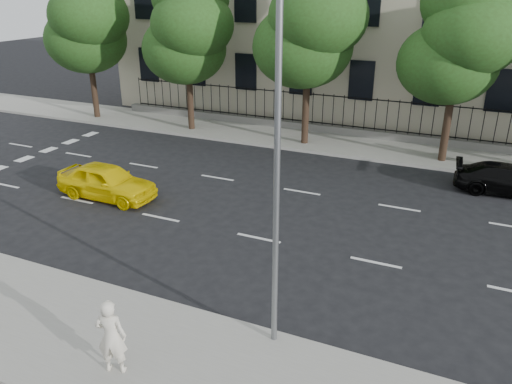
% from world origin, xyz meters
% --- Properties ---
extents(ground, '(120.00, 120.00, 0.00)m').
position_xyz_m(ground, '(0.00, 0.00, 0.00)').
color(ground, black).
rests_on(ground, ground).
extents(near_sidewalk, '(60.00, 4.00, 0.15)m').
position_xyz_m(near_sidewalk, '(0.00, -4.00, 0.07)').
color(near_sidewalk, gray).
rests_on(near_sidewalk, ground).
extents(far_sidewalk, '(60.00, 4.00, 0.15)m').
position_xyz_m(far_sidewalk, '(0.00, 14.00, 0.07)').
color(far_sidewalk, gray).
rests_on(far_sidewalk, ground).
extents(lane_markings, '(49.60, 4.62, 0.01)m').
position_xyz_m(lane_markings, '(0.00, 4.75, 0.01)').
color(lane_markings, silver).
rests_on(lane_markings, ground).
extents(crosswalk, '(0.50, 12.10, 0.01)m').
position_xyz_m(crosswalk, '(-14.00, 4.60, 0.01)').
color(crosswalk, silver).
rests_on(crosswalk, ground).
extents(iron_fence, '(30.00, 0.50, 2.20)m').
position_xyz_m(iron_fence, '(0.00, 15.70, 0.65)').
color(iron_fence, slate).
rests_on(iron_fence, far_sidewalk).
extents(street_light, '(0.25, 3.32, 8.05)m').
position_xyz_m(street_light, '(2.50, -1.77, 5.15)').
color(street_light, slate).
rests_on(street_light, near_sidewalk).
extents(tree_a, '(5.71, 5.31, 9.39)m').
position_xyz_m(tree_a, '(-15.96, 13.36, 6.13)').
color(tree_a, '#382619').
rests_on(tree_a, far_sidewalk).
extents(tree_b, '(5.53, 5.12, 8.97)m').
position_xyz_m(tree_b, '(-8.96, 13.36, 5.84)').
color(tree_b, '#382619').
rests_on(tree_b, far_sidewalk).
extents(tree_c, '(5.89, 5.50, 9.80)m').
position_xyz_m(tree_c, '(-1.96, 13.36, 6.41)').
color(tree_c, '#382619').
rests_on(tree_c, far_sidewalk).
extents(tree_d, '(5.34, 4.94, 8.84)m').
position_xyz_m(tree_d, '(5.04, 13.36, 5.84)').
color(tree_d, '#382619').
rests_on(tree_d, far_sidewalk).
extents(yellow_taxi, '(4.18, 1.70, 1.42)m').
position_xyz_m(yellow_taxi, '(-7.01, 3.24, 0.71)').
color(yellow_taxi, '#FFDF04').
rests_on(yellow_taxi, ground).
extents(black_sedan, '(4.29, 1.94, 1.22)m').
position_xyz_m(black_sedan, '(7.80, 10.29, 0.61)').
color(black_sedan, black).
rests_on(black_sedan, ground).
extents(woman_near, '(0.77, 0.63, 1.82)m').
position_xyz_m(woman_near, '(-0.32, -4.70, 1.06)').
color(woman_near, silver).
rests_on(woman_near, near_sidewalk).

